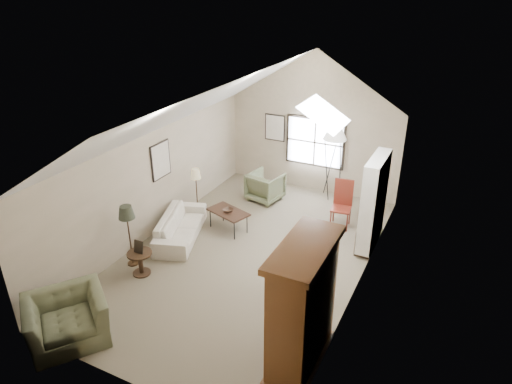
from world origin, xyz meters
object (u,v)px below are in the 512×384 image
at_px(armoire, 302,307).
at_px(sofa, 181,226).
at_px(side_table, 141,263).
at_px(side_chair, 341,205).
at_px(coffee_table, 228,221).
at_px(armchair_far, 265,187).
at_px(armchair_near, 67,319).

xyz_separation_m(armoire, sofa, (-3.97, 2.36, -0.80)).
xyz_separation_m(side_table, side_chair, (3.17, 3.80, 0.34)).
bearing_deg(coffee_table, armchair_far, 87.25).
relative_size(armoire, side_chair, 1.82).
bearing_deg(armchair_far, armoire, 131.29).
relative_size(armchair_far, side_table, 1.68).
bearing_deg(armchair_near, armchair_far, 29.83).
bearing_deg(armchair_far, armchair_near, 94.15).
height_order(armchair_near, side_chair, side_chair).
bearing_deg(armchair_far, side_chair, 177.45).
xyz_separation_m(armchair_far, side_chair, (2.32, -0.54, 0.21)).
bearing_deg(armoire, side_table, 168.84).
relative_size(armchair_near, side_table, 2.47).
xyz_separation_m(coffee_table, side_table, (-0.75, -2.41, 0.00)).
bearing_deg(coffee_table, armchair_near, -98.01).
relative_size(armoire, armchair_far, 2.51).
relative_size(armoire, side_table, 4.23).
distance_m(armoire, coffee_table, 4.53).
bearing_deg(armchair_far, coffee_table, 97.84).
bearing_deg(armchair_near, side_table, 39.63).
bearing_deg(sofa, side_chair, -75.45).
bearing_deg(armoire, armchair_near, -160.89).
bearing_deg(side_table, armchair_near, -86.64).
distance_m(armchair_near, coffee_table, 4.52).
bearing_deg(side_table, coffee_table, 72.72).
relative_size(sofa, side_table, 3.99).
bearing_deg(armchair_near, side_chair, 8.80).
xyz_separation_m(armoire, side_table, (-3.87, 0.76, -0.84)).
relative_size(coffee_table, side_chair, 0.84).
bearing_deg(armoire, sofa, 149.25).
height_order(armchair_near, side_table, armchair_near).
distance_m(sofa, coffee_table, 1.18).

